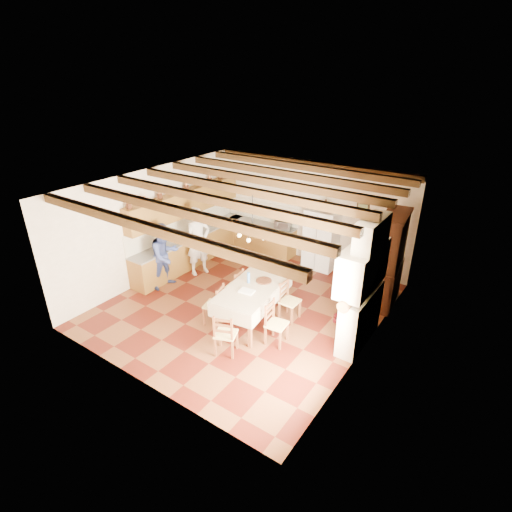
{
  "coord_description": "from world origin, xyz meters",
  "views": [
    {
      "loc": [
        4.97,
        -6.76,
        5.32
      ],
      "look_at": [
        0.1,
        0.3,
        1.25
      ],
      "focal_mm": 28.0,
      "sensor_mm": 36.0,
      "label": 1
    }
  ],
  "objects_px": {
    "chair_end_far": "(277,280)",
    "person_woman_red": "(344,293)",
    "chair_left_near": "(214,304)",
    "hutch": "(390,260)",
    "chair_right_far": "(290,301)",
    "chair_right_near": "(277,324)",
    "person_man": "(198,241)",
    "person_woman_blue": "(165,256)",
    "microwave": "(283,225)",
    "chair_left_far": "(233,287)",
    "chair_end_near": "(226,333)",
    "refrigerator": "(322,239)",
    "dining_table": "(253,290)"
  },
  "relations": [
    {
      "from": "dining_table",
      "to": "chair_right_far",
      "type": "bearing_deg",
      "value": 39.46
    },
    {
      "from": "refrigerator",
      "to": "dining_table",
      "type": "bearing_deg",
      "value": -91.27
    },
    {
      "from": "refrigerator",
      "to": "chair_right_near",
      "type": "height_order",
      "value": "refrigerator"
    },
    {
      "from": "chair_right_far",
      "to": "hutch",
      "type": "bearing_deg",
      "value": -38.09
    },
    {
      "from": "chair_left_far",
      "to": "person_woman_blue",
      "type": "relative_size",
      "value": 0.54
    },
    {
      "from": "chair_end_far",
      "to": "person_man",
      "type": "distance_m",
      "value": 2.56
    },
    {
      "from": "hutch",
      "to": "person_woman_red",
      "type": "height_order",
      "value": "hutch"
    },
    {
      "from": "chair_end_far",
      "to": "person_woman_red",
      "type": "distance_m",
      "value": 1.79
    },
    {
      "from": "chair_right_far",
      "to": "person_man",
      "type": "bearing_deg",
      "value": 81.38
    },
    {
      "from": "chair_right_far",
      "to": "chair_end_near",
      "type": "relative_size",
      "value": 1.0
    },
    {
      "from": "chair_right_near",
      "to": "person_woman_red",
      "type": "distance_m",
      "value": 1.77
    },
    {
      "from": "chair_right_far",
      "to": "chair_end_near",
      "type": "height_order",
      "value": "same"
    },
    {
      "from": "chair_left_near",
      "to": "chair_end_far",
      "type": "height_order",
      "value": "same"
    },
    {
      "from": "chair_right_far",
      "to": "person_woman_blue",
      "type": "distance_m",
      "value": 3.54
    },
    {
      "from": "chair_right_near",
      "to": "chair_right_far",
      "type": "xyz_separation_m",
      "value": [
        -0.23,
        0.94,
        0.0
      ]
    },
    {
      "from": "person_woman_red",
      "to": "microwave",
      "type": "bearing_deg",
      "value": -143.69
    },
    {
      "from": "hutch",
      "to": "dining_table",
      "type": "distance_m",
      "value": 3.36
    },
    {
      "from": "chair_left_far",
      "to": "chair_end_far",
      "type": "distance_m",
      "value": 1.14
    },
    {
      "from": "refrigerator",
      "to": "dining_table",
      "type": "height_order",
      "value": "refrigerator"
    },
    {
      "from": "chair_left_near",
      "to": "chair_end_near",
      "type": "relative_size",
      "value": 1.0
    },
    {
      "from": "chair_left_near",
      "to": "person_woman_red",
      "type": "xyz_separation_m",
      "value": [
        2.36,
        1.73,
        0.26
      ]
    },
    {
      "from": "chair_end_near",
      "to": "microwave",
      "type": "relative_size",
      "value": 1.96
    },
    {
      "from": "chair_end_far",
      "to": "microwave",
      "type": "height_order",
      "value": "microwave"
    },
    {
      "from": "dining_table",
      "to": "chair_end_near",
      "type": "distance_m",
      "value": 1.32
    },
    {
      "from": "chair_end_far",
      "to": "chair_right_near",
      "type": "bearing_deg",
      "value": -59.96
    },
    {
      "from": "refrigerator",
      "to": "chair_right_far",
      "type": "xyz_separation_m",
      "value": [
        0.62,
        -2.84,
        -0.4
      ]
    },
    {
      "from": "chair_end_near",
      "to": "microwave",
      "type": "bearing_deg",
      "value": -93.84
    },
    {
      "from": "chair_left_far",
      "to": "person_woman_blue",
      "type": "distance_m",
      "value": 2.09
    },
    {
      "from": "refrigerator",
      "to": "chair_right_far",
      "type": "relative_size",
      "value": 1.83
    },
    {
      "from": "chair_right_near",
      "to": "chair_right_far",
      "type": "distance_m",
      "value": 0.97
    },
    {
      "from": "person_woman_blue",
      "to": "person_woman_red",
      "type": "bearing_deg",
      "value": -72.01
    },
    {
      "from": "chair_end_far",
      "to": "chair_left_near",
      "type": "bearing_deg",
      "value": -109.97
    },
    {
      "from": "person_woman_red",
      "to": "microwave",
      "type": "distance_m",
      "value": 3.69
    },
    {
      "from": "chair_left_far",
      "to": "chair_end_far",
      "type": "bearing_deg",
      "value": 137.49
    },
    {
      "from": "chair_left_far",
      "to": "chair_right_near",
      "type": "relative_size",
      "value": 1.0
    },
    {
      "from": "chair_left_near",
      "to": "person_woman_red",
      "type": "distance_m",
      "value": 2.94
    },
    {
      "from": "chair_right_near",
      "to": "person_woman_red",
      "type": "bearing_deg",
      "value": -32.63
    },
    {
      "from": "refrigerator",
      "to": "chair_right_near",
      "type": "distance_m",
      "value": 3.9
    },
    {
      "from": "refrigerator",
      "to": "microwave",
      "type": "xyz_separation_m",
      "value": [
        -1.29,
        -0.01,
        0.16
      ]
    },
    {
      "from": "chair_right_near",
      "to": "person_man",
      "type": "xyz_separation_m",
      "value": [
        -3.49,
        1.49,
        0.49
      ]
    },
    {
      "from": "refrigerator",
      "to": "microwave",
      "type": "relative_size",
      "value": 3.59
    },
    {
      "from": "microwave",
      "to": "person_man",
      "type": "bearing_deg",
      "value": -137.15
    },
    {
      "from": "chair_right_far",
      "to": "chair_left_far",
      "type": "bearing_deg",
      "value": 101.07
    },
    {
      "from": "person_woman_red",
      "to": "chair_right_near",
      "type": "bearing_deg",
      "value": -43.68
    },
    {
      "from": "person_man",
      "to": "person_woman_blue",
      "type": "xyz_separation_m",
      "value": [
        -0.22,
        -1.05,
        -0.08
      ]
    },
    {
      "from": "person_man",
      "to": "person_woman_blue",
      "type": "relative_size",
      "value": 1.1
    },
    {
      "from": "hutch",
      "to": "chair_right_far",
      "type": "xyz_separation_m",
      "value": [
        -1.58,
        -1.94,
        -0.69
      ]
    },
    {
      "from": "chair_right_near",
      "to": "microwave",
      "type": "distance_m",
      "value": 4.38
    },
    {
      "from": "chair_left_near",
      "to": "chair_right_near",
      "type": "height_order",
      "value": "same"
    },
    {
      "from": "refrigerator",
      "to": "person_man",
      "type": "xyz_separation_m",
      "value": [
        -2.63,
        -2.29,
        0.09
      ]
    }
  ]
}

